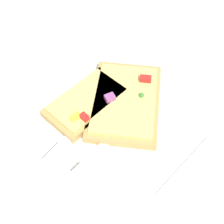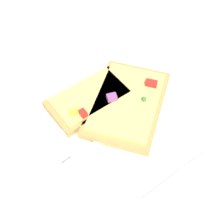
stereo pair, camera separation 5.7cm
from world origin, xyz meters
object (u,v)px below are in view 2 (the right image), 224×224
(pizza_slice_main, at_px, (127,103))
(plate, at_px, (112,117))
(knife, at_px, (78,122))
(pizza_slice_corner, at_px, (90,99))
(fork, at_px, (118,128))
(napkin, at_px, (194,194))

(pizza_slice_main, bearing_deg, plate, 144.94)
(plate, xyz_separation_m, knife, (-0.06, 0.02, 0.01))
(pizza_slice_corner, bearing_deg, plate, -73.79)
(fork, xyz_separation_m, pizza_slice_corner, (-0.01, 0.08, 0.01))
(plate, xyz_separation_m, pizza_slice_corner, (-0.01, 0.05, 0.02))
(plate, bearing_deg, pizza_slice_main, 0.87)
(knife, bearing_deg, pizza_slice_main, -20.15)
(pizza_slice_main, bearing_deg, pizza_slice_corner, 99.33)
(knife, bearing_deg, fork, -54.20)
(knife, bearing_deg, napkin, -78.63)
(fork, xyz_separation_m, knife, (-0.05, 0.05, -0.00))
(pizza_slice_main, bearing_deg, fork, 179.00)
(pizza_slice_corner, bearing_deg, napkin, -83.46)
(plate, height_order, napkin, plate)
(pizza_slice_main, distance_m, pizza_slice_corner, 0.07)
(plate, relative_size, fork, 1.02)
(pizza_slice_main, height_order, pizza_slice_corner, pizza_slice_main)
(fork, xyz_separation_m, pizza_slice_main, (0.05, 0.03, 0.01))
(pizza_slice_main, xyz_separation_m, napkin, (-0.02, -0.20, -0.02))
(plate, bearing_deg, knife, 159.26)
(plate, bearing_deg, pizza_slice_corner, 106.33)
(knife, distance_m, pizza_slice_corner, 0.05)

